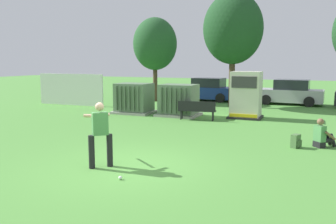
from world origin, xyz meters
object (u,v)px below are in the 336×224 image
transformer_west (134,99)px  parked_car_left_of_center (290,93)px  parked_car_leftmost (207,90)px  sports_ball (120,178)px  backpack (296,141)px  generator_enclosure (246,95)px  park_bench (197,109)px  batter (100,131)px  seated_spectator (322,136)px  transformer_mid_west (179,101)px

transformer_west → parked_car_left_of_center: same height
parked_car_leftmost → sports_ball: bearing=-80.2°
sports_ball → backpack: size_ratio=0.20×
generator_enclosure → parked_car_leftmost: bearing=120.3°
park_bench → transformer_west: bearing=167.0°
park_bench → batter: batter is taller
generator_enclosure → backpack: bearing=-64.3°
sports_ball → backpack: (3.68, 4.96, 0.17)m
generator_enclosure → parked_car_leftmost: (-4.01, 6.86, -0.38)m
transformer_west → sports_ball: size_ratio=23.33×
park_bench → parked_car_leftmost: bearing=103.2°
parked_car_left_of_center → sports_ball: bearing=-98.6°
sports_ball → seated_spectator: bearing=50.4°
transformer_west → transformer_mid_west: 2.56m
transformer_mid_west → batter: batter is taller
transformer_mid_west → parked_car_leftmost: 7.52m
park_bench → seated_spectator: seated_spectator is taller
seated_spectator → transformer_mid_west: bearing=146.5°
generator_enclosure → sports_ball: generator_enclosure is taller
park_bench → transformer_mid_west: bearing=143.7°
generator_enclosure → parked_car_leftmost: 7.96m
transformer_mid_west → seated_spectator: 8.12m
batter → backpack: (4.70, 4.24, -0.76)m
park_bench → parked_car_leftmost: (-1.98, 8.44, 0.22)m
batter → seated_spectator: size_ratio=1.81×
seated_spectator → parked_car_left_of_center: (-1.84, 11.85, 0.38)m
generator_enclosure → sports_ball: 10.60m
batter → parked_car_left_of_center: batter is taller
transformer_mid_west → generator_enclosure: size_ratio=0.91×
generator_enclosure → seated_spectator: 6.20m
generator_enclosure → park_bench: bearing=-142.2°
transformer_west → park_bench: transformer_west is taller
transformer_west → park_bench: 3.96m
park_bench → backpack: (4.69, -3.96, -0.32)m
batter → transformer_mid_west: bearing=98.0°
transformer_west → generator_enclosure: bearing=6.6°
transformer_west → generator_enclosure: size_ratio=0.91×
backpack → parked_car_leftmost: (-6.67, 12.39, 0.54)m
transformer_west → parked_car_left_of_center: (7.48, 7.43, -0.04)m
park_bench → sports_ball: 8.99m
generator_enclosure → parked_car_leftmost: size_ratio=0.54×
transformer_mid_west → generator_enclosure: (3.32, 0.62, 0.35)m
batter → parked_car_leftmost: (-1.97, 16.63, -0.22)m
parked_car_leftmost → generator_enclosure: bearing=-59.7°
backpack → generator_enclosure: bearing=115.7°
parked_car_left_of_center → transformer_mid_west: bearing=-123.7°
park_bench → batter: size_ratio=1.06×
seated_spectator → parked_car_leftmost: 14.10m
transformer_west → batter: 9.87m
transformer_west → seated_spectator: 10.32m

